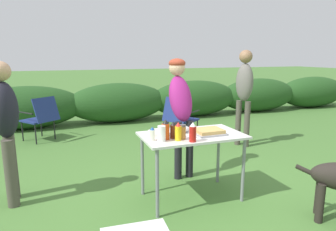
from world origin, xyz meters
TOP-DOWN VIEW (x-y plane):
  - ground_plane at (0.00, 0.00)m, footprint 60.00×60.00m
  - shrub_hedge at (-0.00, 4.17)m, footprint 14.40×0.90m
  - folding_table at (0.00, 0.00)m, footprint 1.10×0.64m
  - food_tray at (0.18, -0.05)m, footprint 0.32×0.27m
  - plate_stack at (-0.34, 0.10)m, footprint 0.26×0.26m
  - mixing_bowl at (-0.09, 0.14)m, footprint 0.22×0.22m
  - paper_cup_stack at (-0.40, -0.14)m, footprint 0.08×0.08m
  - bbq_sauce_bottle at (-0.25, -0.07)m, footprint 0.06×0.06m
  - hot_sauce_bottle at (-0.34, -0.08)m, footprint 0.08×0.08m
  - spice_jar at (-0.17, -0.13)m, footprint 0.07×0.07m
  - ketchup_bottle at (-0.11, -0.25)m, footprint 0.07×0.07m
  - mustard_bottle at (-0.23, -0.16)m, footprint 0.07×0.07m
  - mayo_bottle at (-0.48, -0.09)m, footprint 0.06×0.06m
  - standing_person_in_dark_puffer at (0.14, 0.67)m, footprint 0.32×0.44m
  - standing_person_in_gray_fleece at (1.67, 1.49)m, footprint 0.34×0.38m
  - standing_person_in_navy_coat at (-1.86, 0.58)m, footprint 0.29×0.39m
  - camp_chair_green_behind_table at (0.74, 2.14)m, footprint 0.75×0.72m
  - camp_chair_near_hedge at (-1.66, 3.03)m, footprint 0.73×0.75m

SIDE VIEW (x-z plane):
  - ground_plane at x=0.00m, z-range 0.00..0.00m
  - shrub_hedge at x=0.00m, z-range 0.00..0.93m
  - camp_chair_green_behind_table at x=0.74m, z-range 0.05..0.88m
  - camp_chair_near_hedge at x=-1.66m, z-range 0.05..0.88m
  - folding_table at x=0.00m, z-range 0.29..1.03m
  - plate_stack at x=-0.34m, z-range 0.74..0.78m
  - food_tray at x=0.18m, z-range 0.74..0.79m
  - mixing_bowl at x=-0.09m, z-range 0.74..0.82m
  - mayo_bottle at x=-0.48m, z-range 0.74..0.88m
  - spice_jar at x=-0.17m, z-range 0.74..0.89m
  - paper_cup_stack at x=-0.40m, z-range 0.74..0.90m
  - bbq_sauce_bottle at x=-0.25m, z-range 0.74..0.91m
  - mustard_bottle at x=-0.23m, z-range 0.74..0.92m
  - ketchup_bottle at x=-0.11m, z-range 0.73..0.93m
  - hot_sauce_bottle at x=-0.34m, z-range 0.73..0.94m
  - standing_person_in_navy_coat at x=-1.86m, z-range 0.15..1.67m
  - standing_person_in_dark_puffer at x=0.14m, z-range 0.22..1.76m
  - standing_person_in_gray_fleece at x=1.67m, z-range 0.20..1.86m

